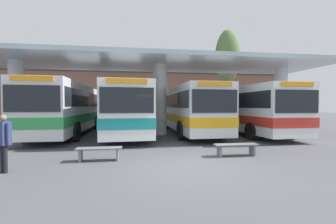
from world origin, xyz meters
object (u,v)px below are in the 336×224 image
transit_bus_left_bay (70,107)px  transit_bus_right_bay (188,108)px  transit_bus_far_right_bay (244,108)px  pedestrian_waiting (3,137)px  transit_bus_center_bay (126,108)px  parked_car_street (125,113)px  waiting_bench_near_pillar (236,147)px  poplar_tree_behind_left (227,58)px  waiting_bench_mid_platform (99,151)px

transit_bus_left_bay → transit_bus_right_bay: size_ratio=1.07×
transit_bus_far_right_bay → pedestrian_waiting: bearing=32.9°
transit_bus_left_bay → transit_bus_far_right_bay: 12.01m
transit_bus_center_bay → parked_car_street: size_ratio=2.49×
waiting_bench_near_pillar → poplar_tree_behind_left: size_ratio=0.16×
transit_bus_right_bay → waiting_bench_near_pillar: 7.54m
waiting_bench_mid_platform → parked_car_street: (0.09, 20.22, 0.65)m
pedestrian_waiting → parked_car_street: size_ratio=0.36×
transit_bus_far_right_bay → waiting_bench_near_pillar: 7.88m
transit_bus_far_right_bay → transit_bus_left_bay: bearing=-7.5°
waiting_bench_near_pillar → parked_car_street: parked_car_street is taller
transit_bus_left_bay → transit_bus_right_bay: transit_bus_left_bay is taller
parked_car_street → waiting_bench_near_pillar: bearing=-77.3°
transit_bus_right_bay → waiting_bench_near_pillar: size_ratio=6.42×
waiting_bench_near_pillar → transit_bus_far_right_bay: bearing=60.9°
poplar_tree_behind_left → transit_bus_center_bay: bearing=-141.5°
transit_bus_left_bay → transit_bus_right_bay: (8.06, -0.59, -0.07)m
transit_bus_center_bay → waiting_bench_near_pillar: (4.43, -7.62, -1.42)m
transit_bus_right_bay → waiting_bench_near_pillar: bearing=90.5°
transit_bus_right_bay → poplar_tree_behind_left: 12.65m
transit_bus_right_bay → pedestrian_waiting: bearing=48.2°
transit_bus_right_bay → transit_bus_far_right_bay: 3.94m
transit_bus_left_bay → poplar_tree_behind_left: size_ratio=1.08×
transit_bus_center_bay → transit_bus_far_right_bay: transit_bus_center_bay is taller
transit_bus_left_bay → transit_bus_far_right_bay: size_ratio=1.12×
transit_bus_left_bay → transit_bus_center_bay: transit_bus_left_bay is taller
transit_bus_center_bay → poplar_tree_behind_left: size_ratio=1.10×
transit_bus_left_bay → waiting_bench_near_pillar: (8.18, -8.00, -1.47)m
transit_bus_left_bay → transit_bus_right_bay: 8.08m
transit_bus_left_bay → transit_bus_center_bay: bearing=174.0°
transit_bus_left_bay → waiting_bench_mid_platform: 8.71m
transit_bus_center_bay → poplar_tree_behind_left: 15.26m
transit_bus_far_right_bay → pedestrian_waiting: transit_bus_far_right_bay is taller
transit_bus_center_bay → transit_bus_far_right_bay: size_ratio=1.13×
waiting_bench_mid_platform → poplar_tree_behind_left: (11.73, 16.45, 7.05)m
transit_bus_right_bay → transit_bus_far_right_bay: transit_bus_far_right_bay is taller
waiting_bench_mid_platform → waiting_bench_near_pillar: bearing=0.0°
transit_bus_left_bay → pedestrian_waiting: size_ratio=6.85×
transit_bus_left_bay → parked_car_street: (3.21, 12.22, -0.83)m
waiting_bench_mid_platform → pedestrian_waiting: size_ratio=0.93×
waiting_bench_mid_platform → poplar_tree_behind_left: size_ratio=0.15×
waiting_bench_near_pillar → transit_bus_right_bay: bearing=91.0°
transit_bus_left_bay → transit_bus_far_right_bay: transit_bus_left_bay is taller
transit_bus_center_bay → pedestrian_waiting: (-3.12, -8.65, -0.75)m
transit_bus_right_bay → waiting_bench_mid_platform: bearing=55.8°
transit_bus_far_right_bay → waiting_bench_mid_platform: 11.21m
transit_bus_center_bay → parked_car_street: transit_bus_center_bay is taller
transit_bus_left_bay → waiting_bench_near_pillar: transit_bus_left_bay is taller
waiting_bench_mid_platform → poplar_tree_behind_left: bearing=54.5°
transit_bus_center_bay → pedestrian_waiting: 9.23m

